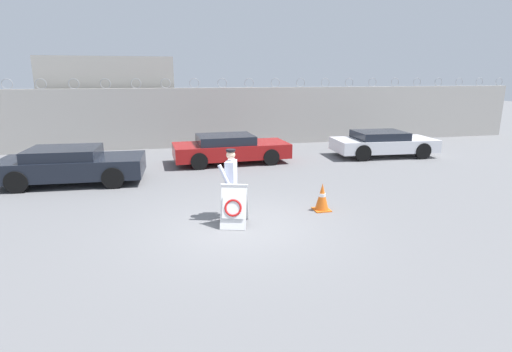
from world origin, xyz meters
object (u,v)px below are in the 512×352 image
Objects in this scene: security_guard at (231,180)px; parked_car_rear_sedan at (230,148)px; parked_car_front_coupe at (71,165)px; traffic_cone_near at (322,197)px; barricade_sign at (234,205)px; parked_car_far_side at (383,143)px.

security_guard reaches higher than parked_car_rear_sedan.
parked_car_front_coupe is 0.99× the size of parked_car_rear_sedan.
parked_car_front_coupe is (-6.98, 4.49, 0.26)m from traffic_cone_near.
security_guard is (0.04, 0.60, 0.47)m from barricade_sign.
parked_car_rear_sedan is at bearing 101.91° from traffic_cone_near.
security_guard is 9.98m from parked_car_far_side.
parked_car_rear_sedan reaches higher than traffic_cone_near.
traffic_cone_near is (2.42, -0.07, -0.60)m from security_guard.
security_guard is at bearing -101.50° from parked_car_rear_sedan.
traffic_cone_near is at bearing 111.61° from security_guard.
parked_car_front_coupe is at bearing -163.04° from parked_car_rear_sedan.
barricade_sign is 0.22× the size of parked_car_far_side.
barricade_sign is 2.51m from traffic_cone_near.
parked_car_far_side is at bearing 48.92° from traffic_cone_near.
barricade_sign is 0.22× the size of parked_car_rear_sedan.
barricade_sign is 7.04m from parked_car_rear_sedan.
barricade_sign is 10.38m from parked_car_far_side.
parked_car_front_coupe is at bearing 150.17° from barricade_sign.
parked_car_front_coupe is 1.03× the size of parked_car_far_side.
traffic_cone_near is (2.45, 0.53, -0.13)m from barricade_sign.
parked_car_front_coupe reaches higher than traffic_cone_near.
traffic_cone_near is at bearing 30.29° from barricade_sign.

